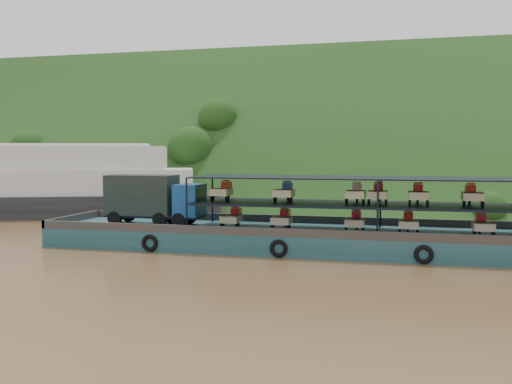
# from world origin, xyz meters

# --- Properties ---
(ground) EXTENTS (160.00, 160.00, 0.00)m
(ground) POSITION_xyz_m (0.00, 0.00, 0.00)
(ground) COLOR brown
(ground) RESTS_ON ground
(hillside) EXTENTS (140.00, 39.60, 39.60)m
(hillside) POSITION_xyz_m (0.00, 36.00, 0.00)
(hillside) COLOR #1B3312
(hillside) RESTS_ON ground
(cargo_barge) EXTENTS (35.00, 7.18, 4.54)m
(cargo_barge) POSITION_xyz_m (2.52, -1.47, 1.13)
(cargo_barge) COLOR #134145
(cargo_barge) RESTS_ON ground
(passenger_ferry) EXTENTS (34.80, 20.38, 6.89)m
(passenger_ferry) POSITION_xyz_m (-25.47, 11.42, 2.99)
(passenger_ferry) COLOR black
(passenger_ferry) RESTS_ON ground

